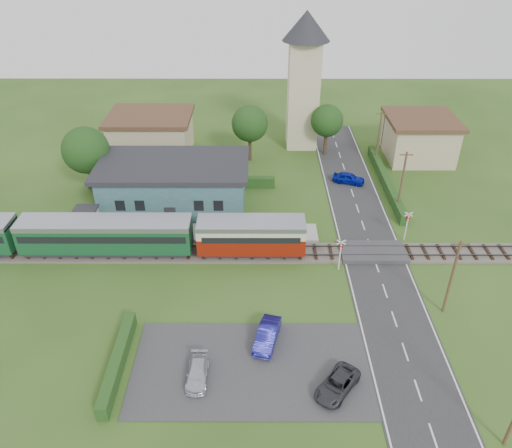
{
  "coord_description": "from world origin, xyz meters",
  "views": [
    {
      "loc": [
        -1.05,
        -36.74,
        27.99
      ],
      "look_at": [
        -1.16,
        4.0,
        2.11
      ],
      "focal_mm": 35.0,
      "sensor_mm": 36.0,
      "label": 1
    }
  ],
  "objects_px": {
    "crossing_signal_near": "(340,250)",
    "crossing_signal_far": "(407,222)",
    "train": "(72,235)",
    "car_park_blue": "(267,335)",
    "house_west": "(152,134)",
    "house_east": "(419,137)",
    "car_on_road": "(349,178)",
    "equipment_hut": "(87,220)",
    "pedestrian_near": "(257,226)",
    "church_tower": "(304,71)",
    "station_building": "(175,185)",
    "car_park_silver": "(198,373)",
    "pedestrian_far": "(87,224)",
    "car_park_dark": "(337,384)"
  },
  "relations": [
    {
      "from": "car_park_dark",
      "to": "pedestrian_far",
      "type": "xyz_separation_m",
      "value": [
        -22.44,
        19.16,
        0.71
      ]
    },
    {
      "from": "crossing_signal_near",
      "to": "crossing_signal_far",
      "type": "height_order",
      "value": "same"
    },
    {
      "from": "car_on_road",
      "to": "church_tower",
      "type": "bearing_deg",
      "value": 41.77
    },
    {
      "from": "train",
      "to": "crossing_signal_far",
      "type": "bearing_deg",
      "value": 4.28
    },
    {
      "from": "crossing_signal_far",
      "to": "car_park_dark",
      "type": "height_order",
      "value": "crossing_signal_far"
    },
    {
      "from": "church_tower",
      "to": "car_on_road",
      "type": "height_order",
      "value": "church_tower"
    },
    {
      "from": "pedestrian_near",
      "to": "pedestrian_far",
      "type": "xyz_separation_m",
      "value": [
        -17.0,
        0.35,
        -0.09
      ]
    },
    {
      "from": "crossing_signal_far",
      "to": "pedestrian_far",
      "type": "bearing_deg",
      "value": 178.62
    },
    {
      "from": "equipment_hut",
      "to": "house_west",
      "type": "distance_m",
      "value": 20.05
    },
    {
      "from": "church_tower",
      "to": "car_park_blue",
      "type": "height_order",
      "value": "church_tower"
    },
    {
      "from": "car_park_dark",
      "to": "pedestrian_far",
      "type": "bearing_deg",
      "value": 176.82
    },
    {
      "from": "train",
      "to": "house_west",
      "type": "xyz_separation_m",
      "value": [
        3.38,
        23.0,
        0.61
      ]
    },
    {
      "from": "car_on_road",
      "to": "pedestrian_far",
      "type": "distance_m",
      "value": 30.17
    },
    {
      "from": "car_park_blue",
      "to": "car_park_dark",
      "type": "height_order",
      "value": "car_park_blue"
    },
    {
      "from": "station_building",
      "to": "house_east",
      "type": "distance_m",
      "value": 32.7
    },
    {
      "from": "church_tower",
      "to": "car_park_silver",
      "type": "xyz_separation_m",
      "value": [
        -10.2,
        -40.98,
        -9.63
      ]
    },
    {
      "from": "car_on_road",
      "to": "pedestrian_near",
      "type": "height_order",
      "value": "pedestrian_near"
    },
    {
      "from": "train",
      "to": "car_on_road",
      "type": "distance_m",
      "value": 31.83
    },
    {
      "from": "train",
      "to": "car_park_dark",
      "type": "relative_size",
      "value": 10.96
    },
    {
      "from": "car_on_road",
      "to": "car_park_silver",
      "type": "height_order",
      "value": "car_on_road"
    },
    {
      "from": "crossing_signal_far",
      "to": "pedestrian_near",
      "type": "bearing_deg",
      "value": 178.38
    },
    {
      "from": "equipment_hut",
      "to": "car_park_silver",
      "type": "relative_size",
      "value": 0.72
    },
    {
      "from": "house_west",
      "to": "crossing_signal_near",
      "type": "height_order",
      "value": "house_west"
    },
    {
      "from": "house_east",
      "to": "car_park_dark",
      "type": "height_order",
      "value": "house_east"
    },
    {
      "from": "crossing_signal_far",
      "to": "car_park_dark",
      "type": "distance_m",
      "value": 20.62
    },
    {
      "from": "house_west",
      "to": "crossing_signal_far",
      "type": "height_order",
      "value": "house_west"
    },
    {
      "from": "car_park_silver",
      "to": "car_park_dark",
      "type": "distance_m",
      "value": 9.66
    },
    {
      "from": "equipment_hut",
      "to": "crossing_signal_far",
      "type": "xyz_separation_m",
      "value": [
        31.6,
        -0.81,
        0.39
      ]
    },
    {
      "from": "crossing_signal_far",
      "to": "car_park_dark",
      "type": "bearing_deg",
      "value": -116.55
    },
    {
      "from": "house_west",
      "to": "crossing_signal_far",
      "type": "xyz_separation_m",
      "value": [
        28.6,
        -20.61,
        -0.65
      ]
    },
    {
      "from": "house_east",
      "to": "pedestrian_near",
      "type": "bearing_deg",
      "value": -137.63
    },
    {
      "from": "church_tower",
      "to": "crossing_signal_far",
      "type": "relative_size",
      "value": 5.37
    },
    {
      "from": "station_building",
      "to": "car_park_dark",
      "type": "height_order",
      "value": "station_building"
    },
    {
      "from": "house_west",
      "to": "pedestrian_near",
      "type": "distance_m",
      "value": 24.59
    },
    {
      "from": "equipment_hut",
      "to": "crossing_signal_far",
      "type": "relative_size",
      "value": 0.78
    },
    {
      "from": "station_building",
      "to": "pedestrian_far",
      "type": "height_order",
      "value": "station_building"
    },
    {
      "from": "car_park_blue",
      "to": "pedestrian_near",
      "type": "distance_m",
      "value": 14.34
    },
    {
      "from": "crossing_signal_near",
      "to": "church_tower",
      "type": "bearing_deg",
      "value": 92.82
    },
    {
      "from": "equipment_hut",
      "to": "house_west",
      "type": "relative_size",
      "value": 0.24
    },
    {
      "from": "church_tower",
      "to": "car_park_dark",
      "type": "distance_m",
      "value": 43.09
    },
    {
      "from": "station_building",
      "to": "car_park_blue",
      "type": "bearing_deg",
      "value": -64.63
    },
    {
      "from": "train",
      "to": "car_park_blue",
      "type": "distance_m",
      "value": 21.49
    },
    {
      "from": "house_east",
      "to": "car_on_road",
      "type": "bearing_deg",
      "value": -143.55
    },
    {
      "from": "station_building",
      "to": "house_east",
      "type": "height_order",
      "value": "house_east"
    },
    {
      "from": "crossing_signal_near",
      "to": "pedestrian_near",
      "type": "xyz_separation_m",
      "value": [
        -7.44,
        5.21,
        -0.72
      ]
    },
    {
      "from": "equipment_hut",
      "to": "car_on_road",
      "type": "relative_size",
      "value": 0.68
    },
    {
      "from": "crossing_signal_near",
      "to": "crossing_signal_far",
      "type": "relative_size",
      "value": 1.0
    },
    {
      "from": "church_tower",
      "to": "pedestrian_near",
      "type": "distance_m",
      "value": 25.53
    },
    {
      "from": "station_building",
      "to": "house_east",
      "type": "xyz_separation_m",
      "value": [
        30.0,
        13.01,
        0.1
      ]
    },
    {
      "from": "train",
      "to": "car_park_silver",
      "type": "height_order",
      "value": "train"
    }
  ]
}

